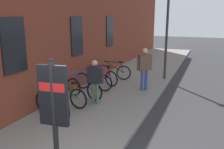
{
  "coord_description": "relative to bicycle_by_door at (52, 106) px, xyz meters",
  "views": [
    {
      "loc": [
        -3.22,
        -1.74,
        3.23
      ],
      "look_at": [
        3.94,
        1.23,
        1.32
      ],
      "focal_mm": 38.26,
      "sensor_mm": 36.0,
      "label": 1
    }
  ],
  "objects": [
    {
      "name": "bicycle_leaning_wall",
      "position": [
        3.96,
        0.08,
        0.0
      ],
      "size": [
        0.66,
        1.71,
        0.97
      ],
      "color": "black",
      "rests_on": "sidewalk_pavement"
    },
    {
      "name": "bicycle_by_door",
      "position": [
        0.0,
        0.0,
        0.0
      ],
      "size": [
        0.69,
        1.7,
        0.97
      ],
      "color": "black",
      "rests_on": "sidewalk_pavement"
    },
    {
      "name": "bicycle_under_window",
      "position": [
        5.01,
        -0.02,
        0.0
      ],
      "size": [
        0.52,
        1.75,
        0.97
      ],
      "color": "black",
      "rests_on": "sidewalk_pavement"
    },
    {
      "name": "bicycle_far_end",
      "position": [
        3.04,
        0.1,
        0.0
      ],
      "size": [
        0.48,
        1.77,
        0.97
      ],
      "color": "black",
      "rests_on": "sidewalk_pavement"
    },
    {
      "name": "pedestrian_near_bus",
      "position": [
        1.59,
        -0.71,
        0.59
      ],
      "size": [
        0.25,
        0.61,
        1.61
      ],
      "color": "#4C724C",
      "rests_on": "sidewalk_pavement"
    },
    {
      "name": "sidewalk_pavement",
      "position": [
        5.5,
        -0.92,
        -0.45
      ],
      "size": [
        24.0,
        3.5,
        0.12
      ],
      "primitive_type": "cube",
      "color": "gray",
      "rests_on": "ground"
    },
    {
      "name": "bicycle_end_of_row",
      "position": [
        1.96,
        -0.05,
        0.0
      ],
      "size": [
        0.54,
        1.75,
        0.97
      ],
      "color": "black",
      "rests_on": "sidewalk_pavement"
    },
    {
      "name": "street_lamp",
      "position": [
        6.12,
        -2.37,
        2.76
      ],
      "size": [
        0.28,
        0.28,
        5.33
      ],
      "color": "#333338",
      "rests_on": "sidewalk_pavement"
    },
    {
      "name": "transit_info_sign",
      "position": [
        -2.47,
        -1.94,
        1.21
      ],
      "size": [
        0.15,
        0.56,
        2.4
      ],
      "color": "black",
      "rests_on": "sidewalk_pavement"
    },
    {
      "name": "bicycle_mid_rack",
      "position": [
        0.98,
        0.11,
        0.0
      ],
      "size": [
        0.48,
        1.77,
        0.97
      ],
      "color": "black",
      "rests_on": "sidewalk_pavement"
    },
    {
      "name": "ground",
      "position": [
        3.5,
        -3.67,
        -0.51
      ],
      "size": [
        60.0,
        60.0,
        0.0
      ],
      "primitive_type": "plane",
      "color": "#2D2D30"
    },
    {
      "name": "pedestrian_by_facade",
      "position": [
        3.86,
        -1.91,
        0.71
      ],
      "size": [
        0.53,
        0.56,
        1.8
      ],
      "color": "#334C8C",
      "rests_on": "sidewalk_pavement"
    },
    {
      "name": "station_facade",
      "position": [
        6.49,
        1.13,
        3.52
      ],
      "size": [
        22.0,
        0.65,
        8.07
      ],
      "color": "brown",
      "rests_on": "ground"
    }
  ]
}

